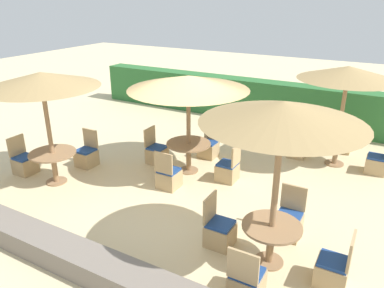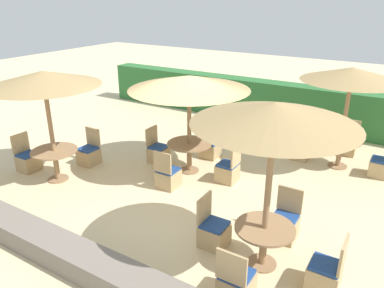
# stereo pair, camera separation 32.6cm
# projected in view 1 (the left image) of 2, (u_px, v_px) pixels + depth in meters

# --- Properties ---
(ground_plane) EXTENTS (40.00, 40.00, 0.00)m
(ground_plane) POSITION_uv_depth(u_px,v_px,m) (179.00, 189.00, 8.49)
(ground_plane) COLOR beige
(hedge_row) EXTENTS (13.00, 0.70, 1.39)m
(hedge_row) POSITION_uv_depth(u_px,v_px,m) (264.00, 101.00, 12.82)
(hedge_row) COLOR #2D6B33
(hedge_row) RESTS_ON ground_plane
(stone_border) EXTENTS (10.00, 0.56, 0.40)m
(stone_border) POSITION_uv_depth(u_px,v_px,m) (80.00, 260.00, 5.94)
(stone_border) COLOR slate
(stone_border) RESTS_ON ground_plane
(parasol_center) EXTENTS (2.83, 2.83, 2.40)m
(parasol_center) POSITION_uv_depth(u_px,v_px,m) (188.00, 83.00, 8.54)
(parasol_center) COLOR #93704C
(parasol_center) RESTS_ON ground_plane
(round_table_center) EXTENTS (1.08, 1.08, 0.75)m
(round_table_center) POSITION_uv_depth(u_px,v_px,m) (189.00, 149.00, 9.15)
(round_table_center) COLOR #93704C
(round_table_center) RESTS_ON ground_plane
(patio_chair_center_east) EXTENTS (0.46, 0.46, 0.93)m
(patio_chair_center_east) POSITION_uv_depth(u_px,v_px,m) (228.00, 170.00, 8.81)
(patio_chair_center_east) COLOR tan
(patio_chair_center_east) RESTS_ON ground_plane
(patio_chair_center_south) EXTENTS (0.46, 0.46, 0.93)m
(patio_chair_center_south) POSITION_uv_depth(u_px,v_px,m) (168.00, 177.00, 8.48)
(patio_chair_center_south) COLOR tan
(patio_chair_center_south) RESTS_ON ground_plane
(patio_chair_center_west) EXTENTS (0.46, 0.46, 0.93)m
(patio_chair_center_west) POSITION_uv_depth(u_px,v_px,m) (156.00, 153.00, 9.76)
(patio_chair_center_west) COLOR tan
(patio_chair_center_west) RESTS_ON ground_plane
(patio_chair_center_north) EXTENTS (0.46, 0.46, 0.93)m
(patio_chair_center_north) POSITION_uv_depth(u_px,v_px,m) (209.00, 148.00, 10.10)
(patio_chair_center_north) COLOR tan
(patio_chair_center_north) RESTS_ON ground_plane
(parasol_back_right) EXTENTS (2.36, 2.36, 2.54)m
(parasol_back_right) POSITION_uv_depth(u_px,v_px,m) (348.00, 73.00, 8.87)
(parasol_back_right) COLOR #93704C
(parasol_back_right) RESTS_ON ground_plane
(round_table_back_right) EXTENTS (0.97, 0.97, 0.73)m
(round_table_back_right) POSITION_uv_depth(u_px,v_px,m) (337.00, 144.00, 9.55)
(round_table_back_right) COLOR #93704C
(round_table_back_right) RESTS_ON ground_plane
(patio_chair_back_right_north) EXTENTS (0.46, 0.46, 0.93)m
(patio_chair_back_right_north) POSITION_uv_depth(u_px,v_px,m) (343.00, 142.00, 10.45)
(patio_chair_back_right_north) COLOR tan
(patio_chair_back_right_north) RESTS_ON ground_plane
(patio_chair_back_right_east) EXTENTS (0.46, 0.46, 0.93)m
(patio_chair_back_right_east) POSITION_uv_depth(u_px,v_px,m) (377.00, 163.00, 9.18)
(patio_chair_back_right_east) COLOR tan
(patio_chair_back_right_east) RESTS_ON ground_plane
(patio_chair_back_right_west) EXTENTS (0.46, 0.46, 0.93)m
(patio_chair_back_right_west) POSITION_uv_depth(u_px,v_px,m) (297.00, 148.00, 10.10)
(patio_chair_back_right_west) COLOR tan
(patio_chair_back_right_west) RESTS_ON ground_plane
(parasol_front_left) EXTENTS (2.47, 2.47, 2.60)m
(parasol_front_left) POSITION_uv_depth(u_px,v_px,m) (41.00, 80.00, 7.92)
(parasol_front_left) COLOR #93704C
(parasol_front_left) RESTS_ON ground_plane
(round_table_front_left) EXTENTS (1.06, 1.06, 0.76)m
(round_table_front_left) POSITION_uv_depth(u_px,v_px,m) (53.00, 159.00, 8.60)
(round_table_front_left) COLOR #93704C
(round_table_front_left) RESTS_ON ground_plane
(patio_chair_front_left_west) EXTENTS (0.46, 0.46, 0.93)m
(patio_chair_front_left_west) POSITION_uv_depth(u_px,v_px,m) (24.00, 163.00, 9.18)
(patio_chair_front_left_west) COLOR tan
(patio_chair_front_left_west) RESTS_ON ground_plane
(patio_chair_front_left_north) EXTENTS (0.46, 0.46, 0.93)m
(patio_chair_front_left_north) POSITION_uv_depth(u_px,v_px,m) (87.00, 156.00, 9.58)
(patio_chair_front_left_north) COLOR tan
(patio_chair_front_left_north) RESTS_ON ground_plane
(parasol_front_right) EXTENTS (2.39, 2.39, 2.75)m
(parasol_front_right) POSITION_uv_depth(u_px,v_px,m) (283.00, 113.00, 5.24)
(parasol_front_right) COLOR #93704C
(parasol_front_right) RESTS_ON ground_plane
(round_table_front_right) EXTENTS (0.96, 0.96, 0.72)m
(round_table_front_right) POSITION_uv_depth(u_px,v_px,m) (271.00, 234.00, 6.00)
(round_table_front_right) COLOR #93704C
(round_table_front_right) RESTS_ON ground_plane
(patio_chair_front_right_west) EXTENTS (0.46, 0.46, 0.93)m
(patio_chair_front_right_west) POSITION_uv_depth(u_px,v_px,m) (219.00, 231.00, 6.55)
(patio_chair_front_right_west) COLOR tan
(patio_chair_front_right_west) RESTS_ON ground_plane
(patio_chair_front_right_south) EXTENTS (0.46, 0.46, 0.93)m
(patio_chair_front_right_south) POSITION_uv_depth(u_px,v_px,m) (246.00, 283.00, 5.39)
(patio_chair_front_right_south) COLOR tan
(patio_chair_front_right_south) RESTS_ON ground_plane
(patio_chair_front_right_north) EXTENTS (0.46, 0.46, 0.93)m
(patio_chair_front_right_north) POSITION_uv_depth(u_px,v_px,m) (289.00, 223.00, 6.80)
(patio_chair_front_right_north) COLOR tan
(patio_chair_front_right_north) RESTS_ON ground_plane
(patio_chair_front_right_east) EXTENTS (0.46, 0.46, 0.93)m
(patio_chair_front_right_east) POSITION_uv_depth(u_px,v_px,m) (333.00, 270.00, 5.63)
(patio_chair_front_right_east) COLOR tan
(patio_chair_front_right_east) RESTS_ON ground_plane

